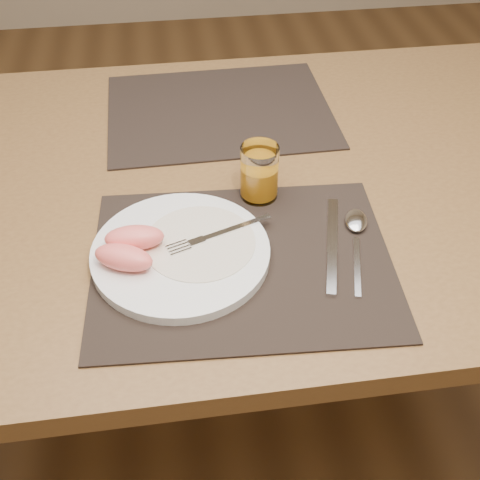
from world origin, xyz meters
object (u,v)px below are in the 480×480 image
(knife, at_px, (332,252))
(spoon, at_px, (356,227))
(table, at_px, (225,212))
(placemat_far, at_px, (219,111))
(juice_glass, at_px, (259,175))
(placemat_near, at_px, (242,261))
(fork, at_px, (211,237))
(plate, at_px, (181,253))

(knife, height_order, spoon, spoon)
(table, height_order, placemat_far, placemat_far)
(knife, height_order, juice_glass, juice_glass)
(placemat_near, bearing_deg, fork, 136.67)
(plate, height_order, fork, fork)
(table, distance_m, fork, 0.21)
(table, relative_size, fork, 8.23)
(table, distance_m, plate, 0.24)
(table, height_order, spoon, spoon)
(plate, bearing_deg, table, 65.46)
(plate, xyz_separation_m, spoon, (0.28, 0.02, -0.00))
(table, bearing_deg, juice_glass, -52.96)
(table, bearing_deg, placemat_near, -89.91)
(placemat_near, relative_size, juice_glass, 4.71)
(placemat_far, xyz_separation_m, fork, (-0.06, -0.40, 0.02))
(table, height_order, knife, knife)
(placemat_near, bearing_deg, plate, 166.75)
(table, relative_size, spoon, 7.36)
(plate, bearing_deg, juice_glass, 43.00)
(juice_glass, bearing_deg, plate, -137.00)
(plate, distance_m, fork, 0.05)
(fork, height_order, spoon, fork)
(plate, relative_size, fork, 1.59)
(knife, bearing_deg, placemat_near, 178.49)
(table, bearing_deg, placemat_far, 85.83)
(placemat_far, distance_m, spoon, 0.43)
(table, xyz_separation_m, juice_glass, (0.05, -0.07, 0.13))
(placemat_far, height_order, knife, knife)
(plate, distance_m, spoon, 0.28)
(table, height_order, placemat_near, placemat_near)
(placemat_far, bearing_deg, juice_glass, -83.15)
(plate, bearing_deg, knife, -6.25)
(plate, bearing_deg, placemat_near, -13.25)
(placemat_near, distance_m, fork, 0.06)
(table, height_order, juice_glass, juice_glass)
(juice_glass, bearing_deg, spoon, -38.05)
(placemat_near, distance_m, placemat_far, 0.44)
(fork, bearing_deg, placemat_near, -43.33)
(plate, distance_m, juice_glass, 0.20)
(knife, relative_size, juice_glass, 2.26)
(plate, height_order, spoon, plate)
(placemat_far, height_order, fork, fork)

